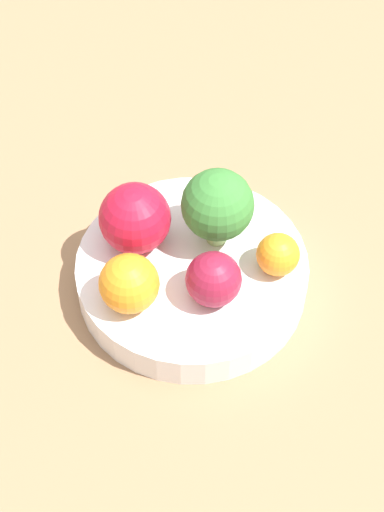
{
  "coord_description": "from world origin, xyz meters",
  "views": [
    {
      "loc": [
        -0.12,
        0.42,
        0.63
      ],
      "look_at": [
        0.0,
        0.0,
        0.06
      ],
      "focal_mm": 60.0,
      "sensor_mm": 36.0,
      "label": 1
    }
  ],
  "objects_px": {
    "orange_front": "(278,254)",
    "orange_back": "(129,284)",
    "broccoli": "(218,206)",
    "apple_red": "(135,218)",
    "apple_green": "(214,279)",
    "bowl": "(192,274)"
  },
  "relations": [
    {
      "from": "broccoli",
      "to": "apple_green",
      "type": "distance_m",
      "value": 0.06
    },
    {
      "from": "bowl",
      "to": "broccoli",
      "type": "height_order",
      "value": "broccoli"
    },
    {
      "from": "broccoli",
      "to": "apple_red",
      "type": "xyz_separation_m",
      "value": [
        0.07,
        0.02,
        -0.01
      ]
    },
    {
      "from": "apple_green",
      "to": "broccoli",
      "type": "bearing_deg",
      "value": -77.19
    },
    {
      "from": "orange_front",
      "to": "apple_green",
      "type": "bearing_deg",
      "value": 44.61
    },
    {
      "from": "orange_front",
      "to": "orange_back",
      "type": "distance_m",
      "value": 0.13
    },
    {
      "from": "orange_back",
      "to": "apple_red",
      "type": "bearing_deg",
      "value": -75.69
    },
    {
      "from": "apple_red",
      "to": "orange_back",
      "type": "relative_size",
      "value": 1.24
    },
    {
      "from": "bowl",
      "to": "apple_green",
      "type": "xyz_separation_m",
      "value": [
        -0.03,
        0.03,
        0.04
      ]
    },
    {
      "from": "broccoli",
      "to": "apple_red",
      "type": "bearing_deg",
      "value": 18.83
    },
    {
      "from": "apple_red",
      "to": "orange_front",
      "type": "height_order",
      "value": "apple_red"
    },
    {
      "from": "bowl",
      "to": "apple_green",
      "type": "relative_size",
      "value": 4.32
    },
    {
      "from": "bowl",
      "to": "broccoli",
      "type": "xyz_separation_m",
      "value": [
        -0.01,
        -0.03,
        0.06
      ]
    },
    {
      "from": "orange_front",
      "to": "orange_back",
      "type": "height_order",
      "value": "orange_back"
    },
    {
      "from": "apple_green",
      "to": "orange_back",
      "type": "relative_size",
      "value": 0.93
    },
    {
      "from": "bowl",
      "to": "orange_front",
      "type": "height_order",
      "value": "orange_front"
    },
    {
      "from": "bowl",
      "to": "orange_front",
      "type": "distance_m",
      "value": 0.08
    },
    {
      "from": "broccoli",
      "to": "orange_back",
      "type": "bearing_deg",
      "value": 59.18
    },
    {
      "from": "broccoli",
      "to": "apple_red",
      "type": "height_order",
      "value": "broccoli"
    },
    {
      "from": "broccoli",
      "to": "orange_front",
      "type": "bearing_deg",
      "value": 164.13
    },
    {
      "from": "apple_red",
      "to": "orange_front",
      "type": "relative_size",
      "value": 1.67
    },
    {
      "from": "bowl",
      "to": "apple_red",
      "type": "xyz_separation_m",
      "value": [
        0.05,
        -0.01,
        0.05
      ]
    }
  ]
}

